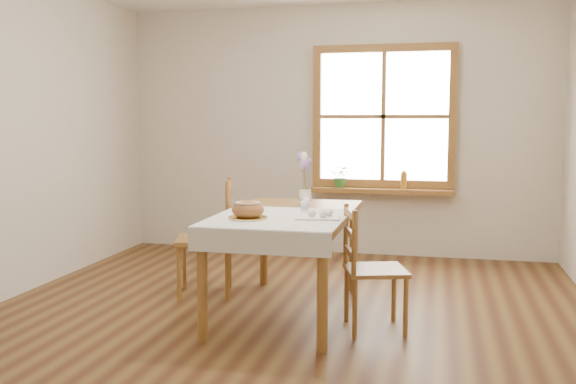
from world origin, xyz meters
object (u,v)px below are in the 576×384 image
chair_left (205,237)px  chair_right (376,268)px  bread_plate (248,218)px  flower_vase (305,198)px  dining_table (288,224)px

chair_left → chair_right: chair_left is taller
bread_plate → flower_vase: flower_vase is taller
chair_left → flower_vase: 0.88m
flower_vase → dining_table: bearing=-93.6°
chair_left → bread_plate: chair_left is taller
flower_vase → bread_plate: bearing=-103.1°
dining_table → bread_plate: bearing=-112.9°
chair_left → flower_vase: (0.80, 0.15, 0.33)m
chair_left → bread_plate: 0.99m
dining_table → flower_vase: (0.03, 0.47, 0.14)m
bread_plate → flower_vase: 0.92m
dining_table → bread_plate: 0.47m
dining_table → bread_plate: (-0.18, -0.42, 0.10)m
dining_table → bread_plate: bread_plate is taller
dining_table → chair_left: (-0.77, 0.32, -0.19)m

